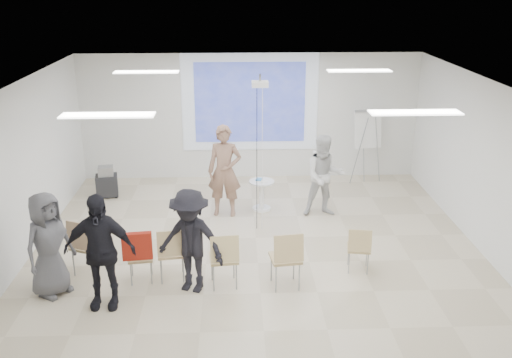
{
  "coord_description": "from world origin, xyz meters",
  "views": [
    {
      "loc": [
        -0.37,
        -8.74,
        4.66
      ],
      "look_at": [
        0.0,
        0.8,
        1.25
      ],
      "focal_mm": 40.0,
      "sensor_mm": 36.0,
      "label": 1
    }
  ],
  "objects_px": {
    "laptop": "(171,250)",
    "audience_mid": "(190,234)",
    "player_left": "(224,165)",
    "av_cart": "(107,183)",
    "chair_right_inner": "(287,255)",
    "chair_right_far": "(359,246)",
    "player_right": "(325,172)",
    "audience_outer": "(47,238)",
    "chair_left_inner": "(171,250)",
    "flipchart_easel": "(368,129)",
    "chair_far_left": "(85,243)",
    "chair_left_mid": "(140,255)",
    "chair_center": "(224,256)",
    "pedestal_table": "(262,193)",
    "audience_left": "(99,243)"
  },
  "relations": [
    {
      "from": "laptop",
      "to": "audience_mid",
      "type": "bearing_deg",
      "value": 124.59
    },
    {
      "from": "player_left",
      "to": "av_cart",
      "type": "xyz_separation_m",
      "value": [
        -2.65,
        1.12,
        -0.75
      ]
    },
    {
      "from": "chair_right_inner",
      "to": "chair_right_far",
      "type": "distance_m",
      "value": 1.34
    },
    {
      "from": "player_right",
      "to": "audience_outer",
      "type": "relative_size",
      "value": 1.01
    },
    {
      "from": "chair_left_inner",
      "to": "chair_right_inner",
      "type": "xyz_separation_m",
      "value": [
        1.82,
        -0.32,
        0.03
      ]
    },
    {
      "from": "laptop",
      "to": "audience_outer",
      "type": "distance_m",
      "value": 1.89
    },
    {
      "from": "flipchart_easel",
      "to": "chair_far_left",
      "type": "bearing_deg",
      "value": -151.43
    },
    {
      "from": "chair_left_mid",
      "to": "chair_right_inner",
      "type": "bearing_deg",
      "value": -14.16
    },
    {
      "from": "player_right",
      "to": "chair_right_inner",
      "type": "distance_m",
      "value": 3.12
    },
    {
      "from": "chair_left_mid",
      "to": "chair_far_left",
      "type": "bearing_deg",
      "value": 155.92
    },
    {
      "from": "chair_center",
      "to": "player_left",
      "type": "bearing_deg",
      "value": 84.05
    },
    {
      "from": "chair_far_left",
      "to": "flipchart_easel",
      "type": "height_order",
      "value": "flipchart_easel"
    },
    {
      "from": "pedestal_table",
      "to": "chair_right_inner",
      "type": "distance_m",
      "value": 3.27
    },
    {
      "from": "pedestal_table",
      "to": "flipchart_easel",
      "type": "height_order",
      "value": "flipchart_easel"
    },
    {
      "from": "chair_right_inner",
      "to": "av_cart",
      "type": "xyz_separation_m",
      "value": [
        -3.64,
        4.15,
        -0.26
      ]
    },
    {
      "from": "chair_far_left",
      "to": "chair_left_mid",
      "type": "distance_m",
      "value": 0.97
    },
    {
      "from": "player_right",
      "to": "chair_right_inner",
      "type": "xyz_separation_m",
      "value": [
        -1.02,
        -2.92,
        -0.36
      ]
    },
    {
      "from": "chair_left_mid",
      "to": "av_cart",
      "type": "distance_m",
      "value": 4.1
    },
    {
      "from": "chair_left_inner",
      "to": "chair_center",
      "type": "xyz_separation_m",
      "value": [
        0.85,
        -0.25,
        0.01
      ]
    },
    {
      "from": "player_right",
      "to": "chair_center",
      "type": "xyz_separation_m",
      "value": [
        -1.99,
        -2.85,
        -0.38
      ]
    },
    {
      "from": "chair_far_left",
      "to": "audience_mid",
      "type": "height_order",
      "value": "audience_mid"
    },
    {
      "from": "chair_left_inner",
      "to": "player_right",
      "type": "bearing_deg",
      "value": 35.22
    },
    {
      "from": "audience_mid",
      "to": "audience_outer",
      "type": "height_order",
      "value": "audience_mid"
    },
    {
      "from": "chair_left_mid",
      "to": "flipchart_easel",
      "type": "height_order",
      "value": "flipchart_easel"
    },
    {
      "from": "player_left",
      "to": "chair_right_inner",
      "type": "xyz_separation_m",
      "value": [
        0.99,
        -3.02,
        -0.49
      ]
    },
    {
      "from": "audience_left",
      "to": "audience_mid",
      "type": "xyz_separation_m",
      "value": [
        1.28,
        0.4,
        -0.07
      ]
    },
    {
      "from": "chair_left_mid",
      "to": "audience_outer",
      "type": "xyz_separation_m",
      "value": [
        -1.32,
        -0.26,
        0.44
      ]
    },
    {
      "from": "player_right",
      "to": "chair_right_far",
      "type": "xyz_separation_m",
      "value": [
        0.22,
        -2.43,
        -0.46
      ]
    },
    {
      "from": "pedestal_table",
      "to": "chair_left_inner",
      "type": "height_order",
      "value": "chair_left_inner"
    },
    {
      "from": "laptop",
      "to": "audience_left",
      "type": "bearing_deg",
      "value": 32.81
    },
    {
      "from": "player_left",
      "to": "chair_far_left",
      "type": "relative_size",
      "value": 2.17
    },
    {
      "from": "laptop",
      "to": "audience_left",
      "type": "xyz_separation_m",
      "value": [
        -0.94,
        -0.79,
        0.53
      ]
    },
    {
      "from": "laptop",
      "to": "pedestal_table",
      "type": "bearing_deg",
      "value": -126.65
    },
    {
      "from": "player_right",
      "to": "audience_left",
      "type": "relative_size",
      "value": 0.92
    },
    {
      "from": "chair_right_inner",
      "to": "chair_far_left",
      "type": "bearing_deg",
      "value": 162.6
    },
    {
      "from": "chair_left_inner",
      "to": "pedestal_table",
      "type": "bearing_deg",
      "value": 54.34
    },
    {
      "from": "chair_right_inner",
      "to": "player_right",
      "type": "bearing_deg",
      "value": 63.08
    },
    {
      "from": "laptop",
      "to": "audience_outer",
      "type": "relative_size",
      "value": 0.18
    },
    {
      "from": "chair_left_mid",
      "to": "audience_left",
      "type": "bearing_deg",
      "value": -132.76
    },
    {
      "from": "pedestal_table",
      "to": "chair_left_mid",
      "type": "xyz_separation_m",
      "value": [
        -2.07,
        -2.97,
        0.13
      ]
    },
    {
      "from": "chair_left_inner",
      "to": "av_cart",
      "type": "relative_size",
      "value": 1.32
    },
    {
      "from": "chair_right_far",
      "to": "chair_center",
      "type": "bearing_deg",
      "value": -159.93
    },
    {
      "from": "chair_left_inner",
      "to": "audience_mid",
      "type": "height_order",
      "value": "audience_mid"
    },
    {
      "from": "pedestal_table",
      "to": "chair_left_inner",
      "type": "xyz_separation_m",
      "value": [
        -1.58,
        -2.93,
        0.18
      ]
    },
    {
      "from": "chair_right_inner",
      "to": "pedestal_table",
      "type": "bearing_deg",
      "value": 86.47
    },
    {
      "from": "chair_left_mid",
      "to": "laptop",
      "type": "bearing_deg",
      "value": 9.49
    },
    {
      "from": "player_left",
      "to": "chair_left_mid",
      "type": "distance_m",
      "value": 3.1
    },
    {
      "from": "player_right",
      "to": "audience_outer",
      "type": "bearing_deg",
      "value": -150.47
    },
    {
      "from": "flipchart_easel",
      "to": "chair_right_inner",
      "type": "bearing_deg",
      "value": -124.59
    },
    {
      "from": "chair_right_inner",
      "to": "laptop",
      "type": "bearing_deg",
      "value": 159.38
    }
  ]
}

